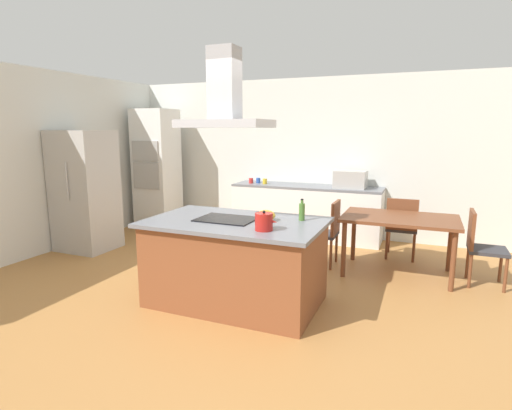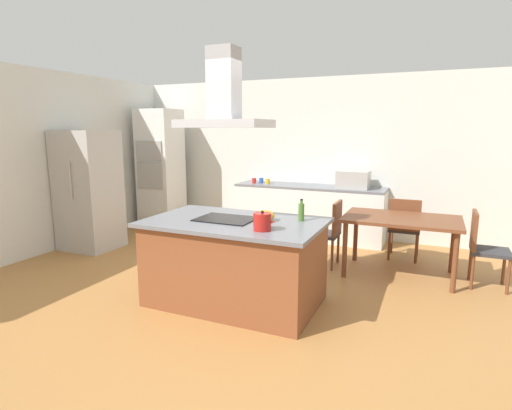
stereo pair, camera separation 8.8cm
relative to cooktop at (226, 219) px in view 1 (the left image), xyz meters
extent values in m
plane|color=#AD753D|center=(0.10, 1.50, -0.91)|extent=(16.00, 16.00, 0.00)
cube|color=silver|center=(0.10, 3.25, 0.44)|extent=(7.20, 0.10, 2.70)
cube|color=silver|center=(-3.35, 1.00, 0.44)|extent=(0.10, 8.80, 2.70)
cube|color=brown|center=(0.10, 0.00, -0.48)|extent=(1.74, 1.04, 0.86)
cube|color=slate|center=(0.10, 0.00, -0.03)|extent=(1.84, 1.14, 0.04)
cube|color=black|center=(0.00, 0.00, 0.00)|extent=(0.60, 0.44, 0.01)
cylinder|color=#B21E19|center=(0.53, -0.28, 0.08)|extent=(0.17, 0.17, 0.17)
sphere|color=black|center=(0.53, -0.28, 0.17)|extent=(0.03, 0.03, 0.03)
cone|color=#B21E19|center=(0.64, -0.28, 0.08)|extent=(0.06, 0.03, 0.04)
cylinder|color=#47722D|center=(0.74, 0.27, 0.08)|extent=(0.06, 0.06, 0.18)
cylinder|color=#47722D|center=(0.74, 0.27, 0.19)|extent=(0.03, 0.03, 0.04)
cylinder|color=black|center=(0.74, 0.27, 0.22)|extent=(0.03, 0.03, 0.01)
ellipsoid|color=gold|center=(0.40, 0.11, 0.05)|extent=(0.20, 0.20, 0.11)
cube|color=white|center=(0.06, 2.88, -0.48)|extent=(2.51, 0.62, 0.86)
cube|color=slate|center=(0.06, 2.88, -0.03)|extent=(2.51, 0.62, 0.04)
cube|color=#B2AFAA|center=(0.79, 2.88, 0.13)|extent=(0.50, 0.38, 0.28)
cylinder|color=red|center=(-0.92, 2.80, 0.04)|extent=(0.08, 0.08, 0.09)
cylinder|color=#2D56B2|center=(-0.82, 2.88, 0.04)|extent=(0.08, 0.08, 0.09)
cylinder|color=gold|center=(-0.67, 2.82, 0.04)|extent=(0.08, 0.08, 0.09)
cube|color=white|center=(-2.80, 2.65, 0.19)|extent=(0.70, 0.64, 2.20)
cube|color=#B2AFAA|center=(-2.80, 2.32, 0.54)|extent=(0.56, 0.02, 0.36)
cube|color=#B2AFAA|center=(-2.80, 2.32, 0.09)|extent=(0.56, 0.02, 0.48)
cube|color=#B2AFAA|center=(-2.88, 0.93, 0.00)|extent=(0.80, 0.70, 1.82)
cylinder|color=beige|center=(-2.83, 0.56, 0.19)|extent=(0.02, 0.02, 0.55)
cube|color=brown|center=(1.64, 1.58, -0.18)|extent=(1.40, 0.90, 0.04)
cylinder|color=brown|center=(1.02, 1.21, -0.55)|extent=(0.06, 0.06, 0.71)
cylinder|color=brown|center=(2.26, 1.21, -0.55)|extent=(0.06, 0.06, 0.71)
cylinder|color=brown|center=(1.02, 1.95, -0.55)|extent=(0.06, 0.06, 0.71)
cylinder|color=brown|center=(2.26, 1.95, -0.55)|extent=(0.06, 0.06, 0.71)
cube|color=#333338|center=(2.64, 1.58, -0.48)|extent=(0.42, 0.42, 0.04)
cube|color=brown|center=(2.45, 1.58, -0.24)|extent=(0.04, 0.42, 0.44)
cylinder|color=brown|center=(2.82, 1.76, -0.70)|extent=(0.04, 0.04, 0.41)
cylinder|color=brown|center=(2.82, 1.40, -0.70)|extent=(0.04, 0.04, 0.41)
cylinder|color=brown|center=(2.46, 1.76, -0.70)|extent=(0.04, 0.04, 0.41)
cylinder|color=brown|center=(2.46, 1.40, -0.70)|extent=(0.04, 0.04, 0.41)
cube|color=#333338|center=(0.64, 1.58, -0.48)|extent=(0.42, 0.42, 0.04)
cube|color=brown|center=(0.83, 1.58, -0.24)|extent=(0.04, 0.42, 0.44)
cylinder|color=brown|center=(0.46, 1.40, -0.70)|extent=(0.04, 0.04, 0.41)
cylinder|color=brown|center=(0.46, 1.76, -0.70)|extent=(0.04, 0.04, 0.41)
cylinder|color=brown|center=(0.82, 1.40, -0.70)|extent=(0.04, 0.04, 0.41)
cylinder|color=brown|center=(0.82, 1.76, -0.70)|extent=(0.04, 0.04, 0.41)
cube|color=#333338|center=(1.64, 2.33, -0.48)|extent=(0.42, 0.42, 0.04)
cube|color=brown|center=(1.64, 2.14, -0.24)|extent=(0.42, 0.04, 0.44)
cylinder|color=brown|center=(1.46, 2.51, -0.70)|extent=(0.04, 0.04, 0.41)
cylinder|color=brown|center=(1.82, 2.51, -0.70)|extent=(0.04, 0.04, 0.41)
cylinder|color=brown|center=(1.46, 2.15, -0.70)|extent=(0.04, 0.04, 0.41)
cylinder|color=brown|center=(1.82, 2.15, -0.70)|extent=(0.04, 0.04, 0.41)
cube|color=#ADADB2|center=(0.00, 0.00, 0.98)|extent=(0.90, 0.55, 0.08)
cube|color=#ADADB2|center=(0.00, 0.00, 1.37)|extent=(0.28, 0.24, 0.70)
camera|label=1|loc=(1.90, -3.74, 0.93)|focal=28.62mm
camera|label=2|loc=(1.98, -3.71, 0.93)|focal=28.62mm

